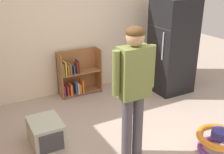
# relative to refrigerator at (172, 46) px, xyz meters

# --- Properties ---
(back_wall) EXTENTS (5.20, 0.06, 2.70)m
(back_wall) POSITION_rel_refrigerator_xyz_m (-1.75, 0.89, 0.46)
(back_wall) COLOR #F1E0C2
(back_wall) RESTS_ON ground
(refrigerator) EXTENTS (0.73, 0.68, 1.78)m
(refrigerator) POSITION_rel_refrigerator_xyz_m (0.00, 0.00, 0.00)
(refrigerator) COLOR black
(refrigerator) RESTS_ON ground
(bookshelf) EXTENTS (0.80, 0.28, 0.85)m
(bookshelf) POSITION_rel_refrigerator_xyz_m (-1.68, 0.70, -0.52)
(bookshelf) COLOR #9D663A
(bookshelf) RESTS_ON ground
(standing_person) EXTENTS (0.57, 0.22, 1.70)m
(standing_person) POSITION_rel_refrigerator_xyz_m (-1.78, -1.42, 0.14)
(standing_person) COLOR #4D4A50
(standing_person) RESTS_ON ground
(baby_walker) EXTENTS (0.60, 0.60, 0.32)m
(baby_walker) POSITION_rel_refrigerator_xyz_m (-0.72, -1.90, -0.73)
(baby_walker) COLOR purple
(baby_walker) RESTS_ON ground
(pet_carrier) EXTENTS (0.42, 0.55, 0.36)m
(pet_carrier) POSITION_rel_refrigerator_xyz_m (-2.68, -0.65, -0.71)
(pet_carrier) COLOR beige
(pet_carrier) RESTS_ON ground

